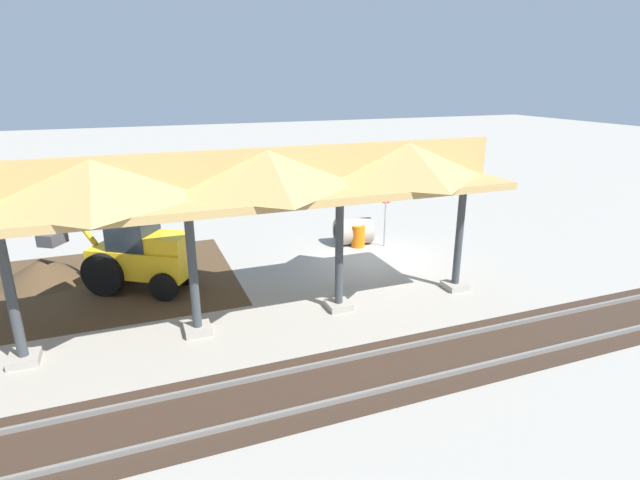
% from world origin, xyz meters
% --- Properties ---
extents(ground_plane, '(120.00, 120.00, 0.00)m').
position_xyz_m(ground_plane, '(0.00, 0.00, 0.00)').
color(ground_plane, '#9E998E').
extents(dirt_work_zone, '(9.18, 7.00, 0.01)m').
position_xyz_m(dirt_work_zone, '(9.79, -1.09, 0.00)').
color(dirt_work_zone, '#4C3823').
rests_on(dirt_work_zone, ground).
extents(platform_canopy, '(21.99, 3.20, 4.90)m').
position_xyz_m(platform_canopy, '(9.08, 3.54, 4.18)').
color(platform_canopy, '#9E998E').
rests_on(platform_canopy, ground).
extents(rail_tracks, '(60.00, 2.58, 0.15)m').
position_xyz_m(rail_tracks, '(0.00, 7.07, 0.03)').
color(rail_tracks, slate).
rests_on(rail_tracks, ground).
extents(stop_sign, '(0.76, 0.12, 2.57)m').
position_xyz_m(stop_sign, '(-1.19, -1.12, 1.86)').
color(stop_sign, gray).
rests_on(stop_sign, ground).
extents(backhoe, '(4.89, 3.76, 2.82)m').
position_xyz_m(backhoe, '(8.32, -0.18, 1.27)').
color(backhoe, yellow).
rests_on(backhoe, ground).
extents(dirt_mound, '(5.71, 5.71, 1.59)m').
position_xyz_m(dirt_mound, '(11.38, -2.07, 0.00)').
color(dirt_mound, '#4C3823').
rests_on(dirt_mound, ground).
extents(concrete_pipe, '(1.59, 1.25, 1.09)m').
position_xyz_m(concrete_pipe, '(-0.13, -1.88, 0.54)').
color(concrete_pipe, '#9E9384').
rests_on(concrete_pipe, ground).
extents(traffic_barrel, '(0.56, 0.56, 0.90)m').
position_xyz_m(traffic_barrel, '(-0.16, -1.47, 0.45)').
color(traffic_barrel, orange).
rests_on(traffic_barrel, ground).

